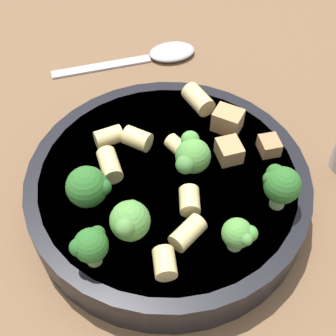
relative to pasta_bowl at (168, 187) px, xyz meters
name	(u,v)px	position (x,y,z in m)	size (l,w,h in m)	color
ground_plane	(168,202)	(0.00, 0.00, -0.02)	(2.00, 2.00, 0.00)	brown
pasta_bowl	(168,187)	(0.00, 0.00, 0.00)	(0.23, 0.23, 0.04)	black
broccoli_floret_0	(89,187)	(-0.04, 0.05, 0.03)	(0.03, 0.03, 0.04)	#9EC175
broccoli_floret_1	(90,246)	(-0.09, 0.03, 0.04)	(0.03, 0.03, 0.03)	#93B766
broccoli_floret_2	(281,181)	(0.00, -0.09, 0.04)	(0.03, 0.03, 0.04)	#9EC175
broccoli_floret_3	(192,155)	(0.01, -0.02, 0.03)	(0.04, 0.03, 0.03)	#9EC175
broccoli_floret_4	(239,234)	(-0.05, -0.07, 0.03)	(0.02, 0.03, 0.03)	#9EC175
broccoli_floret_5	(130,221)	(-0.06, 0.01, 0.04)	(0.03, 0.03, 0.04)	#9EC175
rigatoni_0	(188,233)	(-0.05, -0.03, 0.02)	(0.02, 0.02, 0.03)	#E0C67F
rigatoni_1	(165,263)	(-0.08, -0.02, 0.02)	(0.02, 0.02, 0.02)	#E0C67F
rigatoni_2	(190,201)	(-0.02, -0.03, 0.02)	(0.02, 0.02, 0.02)	#E0C67F
rigatoni_3	(137,139)	(0.02, 0.04, 0.02)	(0.02, 0.02, 0.02)	#E0C67F
rigatoni_4	(109,137)	(0.02, 0.06, 0.02)	(0.02, 0.02, 0.02)	#E0C67F
rigatoni_5	(110,165)	(-0.01, 0.05, 0.02)	(0.02, 0.02, 0.03)	#E0C67F
rigatoni_6	(198,99)	(0.09, 0.00, 0.02)	(0.02, 0.02, 0.03)	#E0C67F
rigatoni_7	(179,147)	(0.03, 0.00, 0.02)	(0.01, 0.01, 0.02)	#E0C67F
chicken_chunk_0	(228,120)	(0.07, -0.03, 0.03)	(0.02, 0.02, 0.02)	tan
chicken_chunk_1	(269,146)	(0.05, -0.07, 0.02)	(0.02, 0.02, 0.01)	#A87A4C
chicken_chunk_2	(229,151)	(0.04, -0.04, 0.02)	(0.02, 0.02, 0.02)	tan
spoon	(154,55)	(0.19, 0.08, -0.02)	(0.11, 0.15, 0.01)	#B2B2B7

